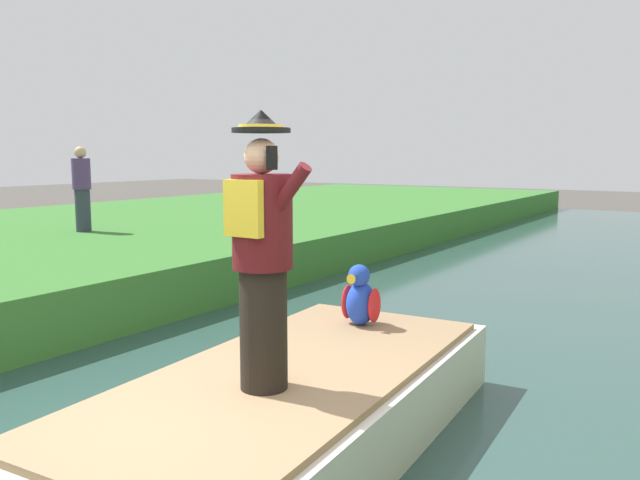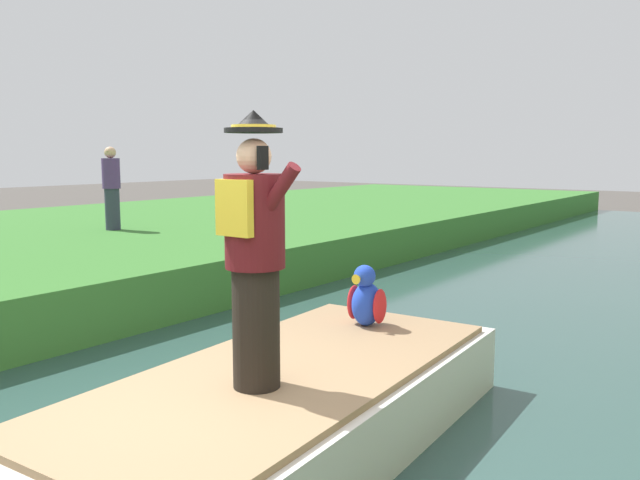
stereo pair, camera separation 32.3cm
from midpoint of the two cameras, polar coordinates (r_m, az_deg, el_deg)
name	(u,v)px [view 1 (the left image)]	position (r m, az deg, el deg)	size (l,w,h in m)	color
boat	(289,409)	(4.96, -4.71, -14.69)	(2.07, 4.31, 0.61)	silver
person_pirate	(263,253)	(4.27, -7.26, -1.13)	(0.61, 0.42, 1.85)	black
parrot_plush	(361,299)	(5.96, 2.04, -5.22)	(0.36, 0.35, 0.57)	blue
person_bystander	(82,189)	(13.05, -20.93, 4.25)	(0.34, 0.34, 1.60)	#33384C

